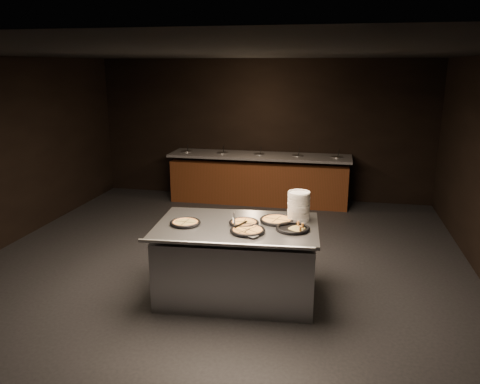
{
  "coord_description": "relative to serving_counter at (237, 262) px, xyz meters",
  "views": [
    {
      "loc": [
        1.51,
        -5.71,
        2.76
      ],
      "look_at": [
        0.27,
        0.3,
        1.1
      ],
      "focal_mm": 35.0,
      "sensor_mm": 36.0,
      "label": 1
    }
  ],
  "objects": [
    {
      "name": "plate_stack",
      "position": [
        0.7,
        0.32,
        0.66
      ],
      "size": [
        0.27,
        0.27,
        0.36
      ],
      "primitive_type": "cylinder",
      "color": "white",
      "rests_on": "serving_counter"
    },
    {
      "name": "pan_cheese_whole",
      "position": [
        0.08,
        0.04,
        0.5
      ],
      "size": [
        0.36,
        0.36,
        0.04
      ],
      "rotation": [
        0.0,
        0.0,
        0.01
      ],
      "color": "black",
      "rests_on": "serving_counter"
    },
    {
      "name": "pan_veggie_whole",
      "position": [
        -0.61,
        -0.11,
        0.5
      ],
      "size": [
        0.37,
        0.37,
        0.04
      ],
      "rotation": [
        0.0,
        0.0,
        -0.1
      ],
      "color": "black",
      "rests_on": "serving_counter"
    },
    {
      "name": "pan_cheese_slices_b",
      "position": [
        0.17,
        -0.22,
        0.5
      ],
      "size": [
        0.41,
        0.41,
        0.04
      ],
      "rotation": [
        0.0,
        0.0,
        2.59
      ],
      "color": "black",
      "rests_on": "serving_counter"
    },
    {
      "name": "room",
      "position": [
        -0.41,
        0.54,
        1.01
      ],
      "size": [
        7.02,
        8.02,
        2.92
      ],
      "color": "black",
      "rests_on": "ground"
    },
    {
      "name": "serving_counter",
      "position": [
        0.0,
        0.0,
        0.0
      ],
      "size": [
        2.01,
        1.37,
        0.92
      ],
      "rotation": [
        0.0,
        0.0,
        0.08
      ],
      "color": "#ABADB2",
      "rests_on": "ground"
    },
    {
      "name": "server_right",
      "position": [
        0.15,
        -0.32,
        0.57
      ],
      "size": [
        0.32,
        0.25,
        0.18
      ],
      "rotation": [
        0.0,
        0.0,
        -0.58
      ],
      "color": "#ABADB2",
      "rests_on": "serving_counter"
    },
    {
      "name": "pan_veggie_slices",
      "position": [
        0.67,
        -0.04,
        0.5
      ],
      "size": [
        0.39,
        0.39,
        0.04
      ],
      "rotation": [
        0.0,
        0.0,
        -0.56
      ],
      "color": "black",
      "rests_on": "serving_counter"
    },
    {
      "name": "pan_cheese_slices_a",
      "position": [
        0.45,
        0.21,
        0.5
      ],
      "size": [
        0.41,
        0.41,
        0.04
      ],
      "rotation": [
        0.0,
        0.0,
        1.29
      ],
      "color": "black",
      "rests_on": "serving_counter"
    },
    {
      "name": "salad_bar",
      "position": [
        -0.41,
        4.1,
        -0.0
      ],
      "size": [
        3.7,
        0.83,
        1.18
      ],
      "color": "#562614",
      "rests_on": "ground"
    },
    {
      "name": "server_left",
      "position": [
        -0.03,
        -0.05,
        0.55
      ],
      "size": [
        0.15,
        0.29,
        0.15
      ],
      "rotation": [
        0.0,
        0.0,
        1.96
      ],
      "color": "#ABADB2",
      "rests_on": "serving_counter"
    }
  ]
}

